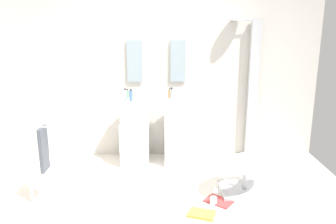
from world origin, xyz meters
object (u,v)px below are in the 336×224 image
(soap_bottle_white, at_px, (171,94))
(soap_bottle_blue, at_px, (131,96))
(magazine_red, at_px, (219,201))
(soap_bottle_clear, at_px, (125,95))
(soap_bottle_grey, at_px, (172,94))
(towel_rack, at_px, (41,151))
(soap_bottle_green, at_px, (127,94))
(magazine_ochre, at_px, (202,214))
(lounge_chair, at_px, (245,166))
(coffee_mug, at_px, (213,201))
(pedestal_sink_right, at_px, (178,131))
(pedestal_sink_left, at_px, (135,131))
(shower_column, at_px, (252,87))
(soap_bottle_amber, at_px, (170,94))

(soap_bottle_white, xyz_separation_m, soap_bottle_blue, (-0.55, -0.16, 0.00))
(magazine_red, xyz_separation_m, soap_bottle_white, (-0.51, 1.23, 1.01))
(soap_bottle_clear, height_order, soap_bottle_grey, soap_bottle_grey)
(towel_rack, bearing_deg, soap_bottle_green, 55.46)
(magazine_ochre, relative_size, soap_bottle_green, 2.04)
(lounge_chair, distance_m, soap_bottle_grey, 1.42)
(coffee_mug, bearing_deg, towel_rack, 177.06)
(pedestal_sink_right, xyz_separation_m, soap_bottle_white, (-0.10, 0.03, 0.54))
(lounge_chair, bearing_deg, pedestal_sink_left, 144.72)
(towel_rack, distance_m, magazine_ochre, 1.88)
(shower_column, relative_size, soap_bottle_clear, 12.62)
(magazine_red, bearing_deg, soap_bottle_white, 150.37)
(soap_bottle_amber, bearing_deg, pedestal_sink_right, -36.68)
(soap_bottle_grey, bearing_deg, soap_bottle_green, 168.96)
(soap_bottle_clear, bearing_deg, soap_bottle_green, 83.30)
(soap_bottle_green, xyz_separation_m, soap_bottle_grey, (0.63, -0.12, 0.02))
(soap_bottle_clear, bearing_deg, pedestal_sink_right, 3.32)
(soap_bottle_amber, bearing_deg, soap_bottle_blue, -158.55)
(soap_bottle_green, xyz_separation_m, soap_bottle_amber, (0.62, 0.02, 0.00))
(shower_column, bearing_deg, lounge_chair, -106.06)
(pedestal_sink_left, distance_m, soap_bottle_blue, 0.56)
(towel_rack, xyz_separation_m, coffee_mug, (1.91, -0.10, -0.58))
(soap_bottle_white, relative_size, soap_bottle_grey, 0.94)
(shower_column, bearing_deg, soap_bottle_green, -173.96)
(soap_bottle_grey, bearing_deg, pedestal_sink_right, 29.57)
(soap_bottle_white, bearing_deg, shower_column, 10.84)
(shower_column, height_order, soap_bottle_amber, shower_column)
(soap_bottle_green, distance_m, soap_bottle_white, 0.63)
(pedestal_sink_right, relative_size, shower_column, 0.51)
(lounge_chair, xyz_separation_m, soap_bottle_green, (-1.47, 1.04, 0.66))
(pedestal_sink_left, height_order, soap_bottle_amber, soap_bottle_amber)
(lounge_chair, height_order, magazine_red, lounge_chair)
(soap_bottle_white, bearing_deg, magazine_red, -67.50)
(shower_column, height_order, towel_rack, shower_column)
(coffee_mug, distance_m, soap_bottle_blue, 1.79)
(shower_column, distance_m, soap_bottle_grey, 1.24)
(soap_bottle_grey, relative_size, soap_bottle_blue, 1.01)
(soap_bottle_blue, bearing_deg, magazine_red, -45.23)
(lounge_chair, height_order, soap_bottle_blue, soap_bottle_blue)
(magazine_ochre, bearing_deg, soap_bottle_white, 120.85)
(towel_rack, xyz_separation_m, soap_bottle_blue, (0.91, 1.02, 0.40))
(soap_bottle_white, distance_m, soap_bottle_clear, 0.65)
(soap_bottle_blue, bearing_deg, soap_bottle_grey, 7.24)
(magazine_ochre, bearing_deg, towel_rack, -170.39)
(magazine_ochre, height_order, coffee_mug, coffee_mug)
(soap_bottle_blue, bearing_deg, soap_bottle_amber, 21.45)
(shower_column, height_order, coffee_mug, shower_column)
(towel_rack, xyz_separation_m, soap_bottle_clear, (0.82, 1.11, 0.40))
(pedestal_sink_left, bearing_deg, magazine_red, -49.19)
(magazine_ochre, xyz_separation_m, soap_bottle_grey, (-0.28, 1.43, 1.00))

